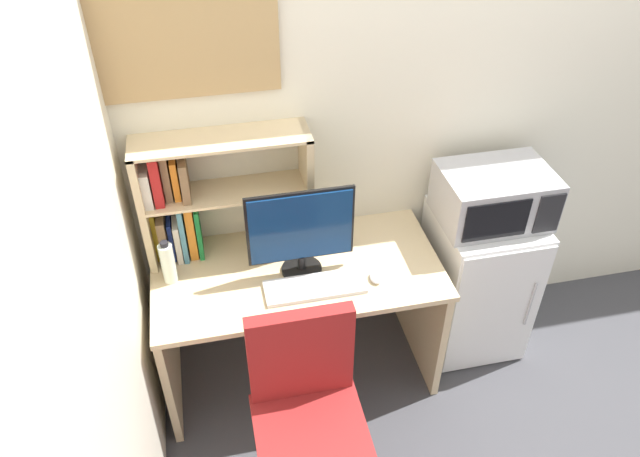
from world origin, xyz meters
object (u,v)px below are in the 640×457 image
(computer_mouse, at_px, (375,277))
(water_bottle, at_px, (168,263))
(mini_fridge, at_px, (476,280))
(desk_chair, at_px, (309,431))
(hutch_bookshelf, at_px, (198,197))
(wall_corkboard, at_px, (184,32))
(keyboard, at_px, (315,287))
(microwave, at_px, (494,196))
(monitor, at_px, (301,231))

(computer_mouse, relative_size, water_bottle, 0.37)
(mini_fridge, bearing_deg, desk_chair, -145.84)
(hutch_bookshelf, xyz_separation_m, wall_corkboard, (0.04, 0.09, 0.72))
(computer_mouse, distance_m, water_bottle, 0.93)
(desk_chair, height_order, wall_corkboard, wall_corkboard)
(keyboard, distance_m, mini_fridge, 1.00)
(keyboard, bearing_deg, desk_chair, -104.83)
(computer_mouse, xyz_separation_m, wall_corkboard, (-0.70, 0.47, 1.02))
(mini_fridge, height_order, microwave, microwave)
(desk_chair, relative_size, wall_corkboard, 1.32)
(keyboard, height_order, wall_corkboard, wall_corkboard)
(computer_mouse, bearing_deg, microwave, 18.67)
(monitor, distance_m, microwave, 0.96)
(hutch_bookshelf, bearing_deg, keyboard, -39.23)
(desk_chair, bearing_deg, water_bottle, 125.32)
(keyboard, xyz_separation_m, mini_fridge, (0.92, 0.21, -0.33))
(monitor, height_order, computer_mouse, monitor)
(hutch_bookshelf, relative_size, mini_fridge, 0.93)
(microwave, xyz_separation_m, desk_chair, (-1.05, -0.72, -0.53))
(mini_fridge, bearing_deg, hutch_bookshelf, 173.27)
(water_bottle, distance_m, microwave, 1.55)
(wall_corkboard, bearing_deg, hutch_bookshelf, -113.53)
(monitor, height_order, keyboard, monitor)
(hutch_bookshelf, distance_m, wall_corkboard, 0.73)
(microwave, distance_m, desk_chair, 1.38)
(keyboard, relative_size, wall_corkboard, 0.61)
(computer_mouse, distance_m, desk_chair, 0.72)
(desk_chair, xyz_separation_m, wall_corkboard, (-0.28, 0.97, 1.34))
(desk_chair, bearing_deg, computer_mouse, 50.49)
(keyboard, relative_size, microwave, 0.87)
(computer_mouse, relative_size, microwave, 0.16)
(computer_mouse, bearing_deg, wall_corkboard, 146.29)
(mini_fridge, bearing_deg, monitor, -175.28)
(microwave, bearing_deg, desk_chair, -145.72)
(mini_fridge, xyz_separation_m, desk_chair, (-1.05, -0.71, 0.02))
(computer_mouse, xyz_separation_m, desk_chair, (-0.41, -0.50, -0.32))
(keyboard, xyz_separation_m, wall_corkboard, (-0.42, 0.46, 1.02))
(keyboard, bearing_deg, water_bottle, 162.86)
(wall_corkboard, bearing_deg, desk_chair, -73.60)
(mini_fridge, distance_m, microwave, 0.55)
(keyboard, relative_size, mini_fridge, 0.54)
(computer_mouse, relative_size, mini_fridge, 0.10)
(microwave, relative_size, desk_chair, 0.53)
(hutch_bookshelf, height_order, water_bottle, hutch_bookshelf)
(hutch_bookshelf, xyz_separation_m, monitor, (0.42, -0.24, -0.07))
(mini_fridge, xyz_separation_m, wall_corkboard, (-1.34, 0.25, 1.35))
(hutch_bookshelf, bearing_deg, microwave, -6.61)
(water_bottle, bearing_deg, wall_corkboard, 52.39)
(keyboard, distance_m, microwave, 0.97)
(hutch_bookshelf, bearing_deg, wall_corkboard, 66.47)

